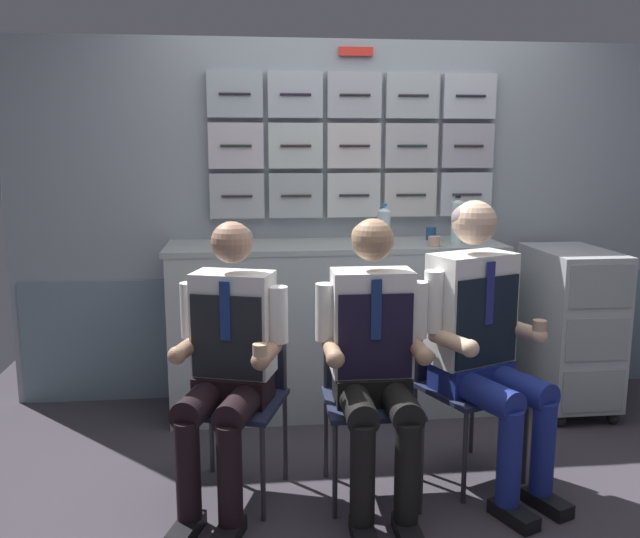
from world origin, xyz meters
The scene contains 14 objects.
ground centered at (0.00, 0.00, -0.02)m, with size 4.80×4.80×0.04m, color #3A353C.
galley_bulkhead centered at (-0.01, 1.37, 1.09)m, with size 4.20×0.14×2.15m.
galley_counter centered at (-0.20, 1.09, 0.49)m, with size 1.91×0.53×0.99m.
service_trolley centered at (1.16, 0.93, 0.51)m, with size 0.40×0.65×0.95m.
folding_chair_left centered at (-0.75, 0.21, 0.52)m, with size 0.50×0.50×0.84m.
crew_member_left centered at (-0.80, 0.05, 0.67)m, with size 0.51×0.64×1.22m.
folding_chair_center centered at (-0.18, 0.15, 0.52)m, with size 0.41×0.41×0.84m.
crew_member_center centered at (-0.18, -0.01, 0.68)m, with size 0.49×0.59×1.24m.
folding_chair_right centered at (0.27, 0.26, 0.52)m, with size 0.52×0.52×0.84m.
crew_member_right centered at (0.33, 0.11, 0.72)m, with size 0.58×0.71×1.30m.
water_bottle_blue_cap centered at (0.05, 0.95, 1.10)m, with size 0.07×0.07×0.24m.
water_bottle_short centered at (0.49, 1.03, 1.12)m, with size 0.07×0.07×0.27m.
espresso_cup_small centered at (0.33, 0.91, 1.02)m, with size 0.07×0.07×0.06m.
paper_cup_blue centered at (0.38, 1.16, 1.03)m, with size 0.06×0.06×0.08m.
Camera 1 is at (-0.71, -2.66, 1.53)m, focal length 37.45 mm.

